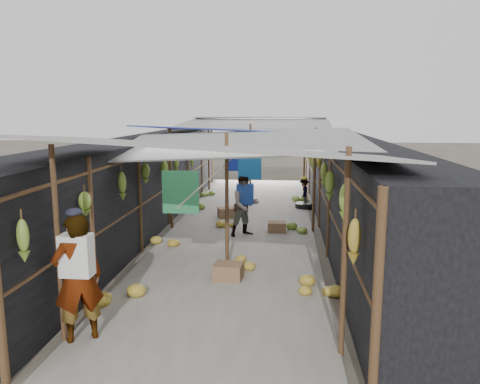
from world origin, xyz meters
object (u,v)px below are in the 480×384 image
(shopper_blue, at_px, (245,205))
(vendor_seated, at_px, (304,192))
(crate_near, at_px, (228,272))
(black_basin, at_px, (304,206))
(vendor_elderly, at_px, (78,278))

(shopper_blue, bearing_deg, vendor_seated, 35.83)
(crate_near, xyz_separation_m, black_basin, (1.61, 6.39, -0.07))
(shopper_blue, height_order, vendor_seated, shopper_blue)
(vendor_elderly, bearing_deg, black_basin, -144.16)
(black_basin, distance_m, vendor_elderly, 9.42)
(crate_near, bearing_deg, vendor_seated, 82.47)
(vendor_seated, bearing_deg, vendor_elderly, -14.61)
(black_basin, bearing_deg, shopper_blue, -114.93)
(vendor_seated, bearing_deg, crate_near, -8.33)
(vendor_elderly, height_order, shopper_blue, vendor_elderly)
(crate_near, relative_size, shopper_blue, 0.33)
(crate_near, height_order, black_basin, crate_near)
(crate_near, relative_size, vendor_elderly, 0.29)
(black_basin, bearing_deg, crate_near, -104.17)
(vendor_elderly, xyz_separation_m, shopper_blue, (1.72, 5.43, -0.11))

